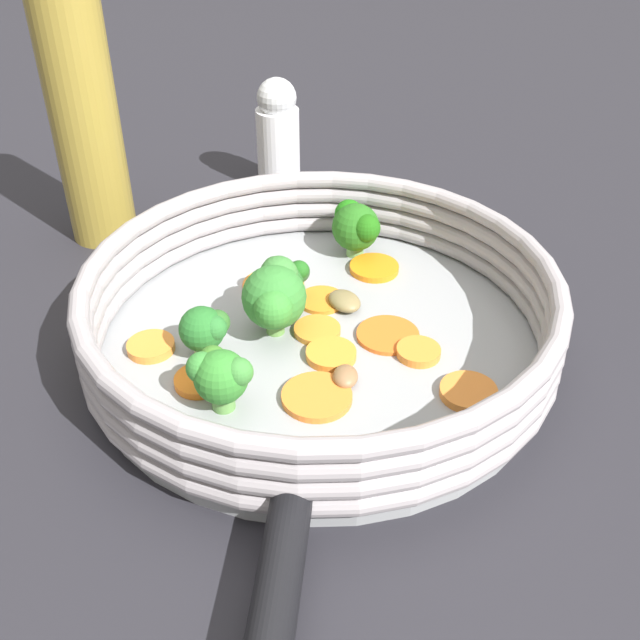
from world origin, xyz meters
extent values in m
plane|color=#232228|center=(0.00, 0.00, 0.00)|extent=(4.00, 4.00, 0.00)
cylinder|color=#939699|center=(0.00, 0.00, 0.01)|extent=(0.31, 0.31, 0.01)
torus|color=#9B9497|center=(0.00, 0.00, 0.02)|extent=(0.32, 0.32, 0.01)
torus|color=#9B9497|center=(0.00, 0.00, 0.03)|extent=(0.32, 0.32, 0.01)
torus|color=#9B9497|center=(0.00, 0.00, 0.04)|extent=(0.32, 0.32, 0.01)
torus|color=#9B9497|center=(0.00, 0.00, 0.06)|extent=(0.32, 0.32, 0.01)
sphere|color=#93959A|center=(-0.11, 0.10, 0.02)|extent=(0.01, 0.01, 0.01)
sphere|color=#979796|center=(-0.15, 0.02, 0.02)|extent=(0.01, 0.01, 0.01)
cylinder|color=orange|center=(-0.01, -0.04, 0.01)|extent=(0.06, 0.06, 0.00)
cylinder|color=orange|center=(0.07, -0.07, 0.01)|extent=(0.05, 0.05, 0.00)
cylinder|color=orange|center=(0.04, -0.02, 0.01)|extent=(0.04, 0.04, 0.00)
cylinder|color=orange|center=(-0.02, 0.00, 0.01)|extent=(0.04, 0.04, 0.01)
cylinder|color=orange|center=(0.07, 0.01, 0.01)|extent=(0.06, 0.06, 0.00)
cylinder|color=orange|center=(-0.02, 0.09, 0.01)|extent=(0.05, 0.05, 0.01)
cylinder|color=orange|center=(-0.06, 0.02, 0.01)|extent=(0.05, 0.05, 0.00)
cylinder|color=orange|center=(0.02, 0.11, 0.01)|extent=(0.04, 0.04, 0.01)
cylinder|color=orange|center=(-0.04, -0.06, 0.01)|extent=(0.04, 0.04, 0.01)
cylinder|color=orange|center=(-0.09, -0.07, 0.01)|extent=(0.05, 0.05, 0.01)
cylinder|color=orange|center=(0.01, 0.00, 0.01)|extent=(0.04, 0.04, 0.00)
cylinder|color=#7EB55E|center=(0.10, -0.06, 0.02)|extent=(0.01, 0.01, 0.01)
sphere|color=#25641B|center=(0.10, -0.06, 0.04)|extent=(0.04, 0.04, 0.04)
sphere|color=#1C6B11|center=(0.11, -0.06, 0.04)|extent=(0.02, 0.02, 0.02)
sphere|color=#1D5F11|center=(0.08, -0.07, 0.04)|extent=(0.02, 0.02, 0.02)
cylinder|color=#85B16F|center=(0.01, 0.08, 0.02)|extent=(0.01, 0.01, 0.01)
sphere|color=#256927|center=(0.01, 0.08, 0.03)|extent=(0.03, 0.03, 0.03)
sphere|color=#2C6025|center=(0.01, 0.07, 0.04)|extent=(0.02, 0.02, 0.02)
sphere|color=#2A6D2D|center=(0.00, 0.07, 0.04)|extent=(0.02, 0.02, 0.02)
cylinder|color=#5D9745|center=(-0.05, 0.08, 0.02)|extent=(0.01, 0.01, 0.02)
sphere|color=#327E2C|center=(-0.05, 0.08, 0.04)|extent=(0.03, 0.03, 0.03)
sphere|color=#397525|center=(-0.04, 0.08, 0.04)|extent=(0.02, 0.02, 0.02)
sphere|color=#368233|center=(-0.04, 0.09, 0.04)|extent=(0.02, 0.02, 0.02)
sphere|color=#3B8135|center=(-0.05, 0.07, 0.04)|extent=(0.02, 0.02, 0.02)
cylinder|color=#8DA76D|center=(0.04, 0.01, 0.02)|extent=(0.01, 0.01, 0.01)
sphere|color=#255C23|center=(0.04, 0.01, 0.03)|extent=(0.03, 0.03, 0.03)
sphere|color=#1F5D1B|center=(0.05, 0.00, 0.04)|extent=(0.01, 0.01, 0.01)
sphere|color=#2A6422|center=(0.06, 0.02, 0.04)|extent=(0.02, 0.02, 0.02)
sphere|color=#2B532C|center=(0.05, 0.00, 0.04)|extent=(0.02, 0.02, 0.02)
cylinder|color=#619242|center=(0.02, 0.03, 0.02)|extent=(0.01, 0.01, 0.02)
sphere|color=#337930|center=(0.02, 0.03, 0.04)|extent=(0.04, 0.04, 0.04)
sphere|color=#3A7B35|center=(0.03, 0.02, 0.05)|extent=(0.03, 0.03, 0.03)
sphere|color=#35802F|center=(0.00, 0.03, 0.04)|extent=(0.03, 0.03, 0.03)
ellipsoid|color=olive|center=(-0.05, 0.00, 0.02)|extent=(0.03, 0.02, 0.01)
ellipsoid|color=olive|center=(0.03, -0.03, 0.02)|extent=(0.03, 0.03, 0.01)
cylinder|color=white|center=(0.26, -0.05, 0.04)|extent=(0.04, 0.04, 0.08)
sphere|color=silver|center=(0.26, -0.05, 0.09)|extent=(0.04, 0.04, 0.04)
cylinder|color=olive|center=(0.22, 0.13, 0.10)|extent=(0.05, 0.05, 0.21)
camera|label=1|loc=(-0.39, 0.13, 0.32)|focal=42.00mm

